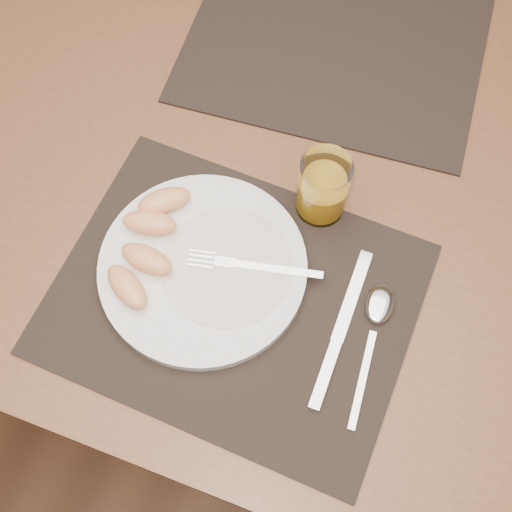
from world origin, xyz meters
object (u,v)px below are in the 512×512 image
object	(u,v)px
fork	(243,265)
knife	(337,341)
table	(278,189)
placemat_near	(234,298)
spoon	(377,314)
placemat_far	(334,47)
juice_glass	(323,189)
plate	(203,267)

from	to	relation	value
fork	knife	world-z (taller)	fork
table	placemat_near	bearing A→B (deg)	-86.13
knife	spoon	size ratio (longest dim) A/B	1.15
placemat_far	juice_glass	world-z (taller)	juice_glass
placemat_far	spoon	bearing A→B (deg)	-65.50
table	knife	xyz separation A→B (m)	(0.16, -0.23, 0.09)
placemat_near	spoon	size ratio (longest dim) A/B	2.34
knife	juice_glass	world-z (taller)	juice_glass
placemat_near	juice_glass	bearing A→B (deg)	69.56
placemat_far	juice_glass	xyz separation A→B (m)	(0.07, -0.27, 0.05)
placemat_far	fork	distance (m)	0.40
placemat_near	placemat_far	size ratio (longest dim) A/B	1.00
table	knife	world-z (taller)	knife
placemat_near	spoon	world-z (taller)	spoon
spoon	juice_glass	distance (m)	0.18
placemat_near	plate	xyz separation A→B (m)	(-0.05, 0.02, 0.01)
placemat_far	table	bearing A→B (deg)	-92.79
plate	juice_glass	distance (m)	0.19
table	spoon	distance (m)	0.28
placemat_near	table	bearing A→B (deg)	93.87
plate	placemat_near	bearing A→B (deg)	-23.57
plate	knife	size ratio (longest dim) A/B	1.23
placemat_far	fork	size ratio (longest dim) A/B	2.58
plate	spoon	distance (m)	0.23
placemat_near	plate	world-z (taller)	plate
table	juice_glass	world-z (taller)	juice_glass
placemat_near	knife	bearing A→B (deg)	-3.82
table	placemat_near	world-z (taller)	placemat_near
plate	placemat_far	bearing A→B (deg)	83.51
fork	spoon	distance (m)	0.18
spoon	table	bearing A→B (deg)	137.00
fork	juice_glass	bearing A→B (deg)	62.88
table	knife	size ratio (longest dim) A/B	6.36
juice_glass	placemat_far	bearing A→B (deg)	103.49
placemat_far	plate	bearing A→B (deg)	-96.49
placemat_far	fork	xyz separation A→B (m)	(0.00, -0.40, 0.02)
table	placemat_far	distance (m)	0.24
placemat_far	fork	world-z (taller)	fork
placemat_near	juice_glass	xyz separation A→B (m)	(0.06, 0.17, 0.05)
fork	knife	xyz separation A→B (m)	(0.14, -0.05, -0.02)
placemat_near	placemat_far	bearing A→B (deg)	90.54
plate	fork	world-z (taller)	fork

